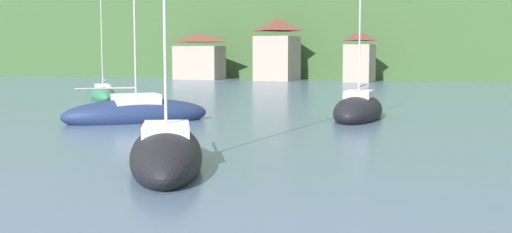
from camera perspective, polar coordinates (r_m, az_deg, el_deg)
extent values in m
cube|color=#38562D|center=(122.19, 19.26, 8.00)|extent=(352.00, 66.84, 18.61)
cube|color=gray|center=(93.03, -5.19, 4.89)|extent=(6.88, 3.88, 4.88)
pyramid|color=brown|center=(93.06, -5.21, 7.17)|extent=(7.22, 4.08, 1.36)
cube|color=gray|center=(88.87, 1.94, 5.30)|extent=(5.20, 5.52, 6.20)
pyramid|color=brown|center=(88.97, 1.95, 8.39)|extent=(5.46, 5.80, 1.82)
cube|color=gray|center=(84.74, 9.40, 4.80)|extent=(3.47, 4.16, 4.99)
pyramid|color=brown|center=(84.77, 9.44, 7.25)|extent=(3.65, 4.37, 1.22)
ellipsoid|color=#2D754C|center=(52.58, -13.75, 1.89)|extent=(6.05, 6.63, 1.55)
cylinder|color=#B7B7BC|center=(52.48, -13.85, 6.39)|extent=(0.09, 0.09, 7.42)
cylinder|color=#ADADB2|center=(51.42, -13.69, 3.27)|extent=(1.49, 1.72, 0.08)
cube|color=silver|center=(52.54, -13.76, 2.62)|extent=(2.20, 2.29, 0.49)
ellipsoid|color=navy|center=(34.79, -10.84, 0.16)|extent=(7.28, 7.56, 1.75)
cylinder|color=#B7B7BC|center=(34.66, -10.98, 7.80)|extent=(0.10, 0.10, 8.30)
cylinder|color=#ADADB2|center=(34.34, -13.50, 2.51)|extent=(2.26, 2.42, 0.09)
cube|color=silver|center=(34.72, -10.86, 1.49)|extent=(2.92, 2.95, 0.66)
ellipsoid|color=black|center=(20.65, -8.14, -3.48)|extent=(6.08, 8.31, 1.81)
cylinder|color=#ADADB2|center=(21.82, -8.14, 1.45)|extent=(1.43, 2.42, 0.09)
cube|color=silver|center=(20.54, -8.17, -1.37)|extent=(2.43, 2.74, 0.54)
ellipsoid|color=black|center=(36.47, 9.30, 0.49)|extent=(3.23, 8.16, 1.89)
cylinder|color=#B7B7BC|center=(36.33, 9.41, 7.15)|extent=(0.10, 0.10, 7.43)
cylinder|color=#ADADB2|center=(37.82, 9.66, 2.81)|extent=(0.34, 2.93, 0.09)
cube|color=silver|center=(36.40, 9.32, 1.82)|extent=(1.62, 2.39, 0.66)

